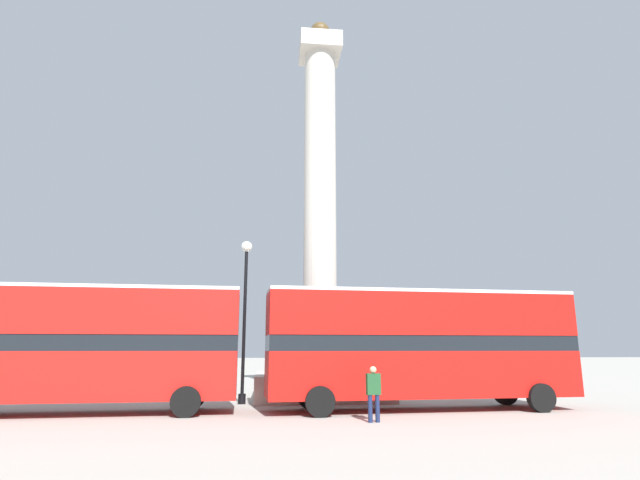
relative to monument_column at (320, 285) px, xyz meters
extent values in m
plane|color=#ADA89E|center=(0.00, 0.00, -5.22)|extent=(200.00, 200.00, 0.00)
cube|color=beige|center=(0.00, 0.00, -4.67)|extent=(5.90, 5.90, 1.10)
cube|color=beige|center=(0.00, 0.00, -3.57)|extent=(4.25, 4.25, 1.10)
cylinder|color=beige|center=(0.00, 0.00, 4.61)|extent=(1.60, 1.60, 15.26)
cube|color=beige|center=(0.00, 0.00, 12.69)|extent=(2.16, 2.16, 0.90)
sphere|color=brown|center=(0.00, 0.00, 13.66)|extent=(1.06, 1.06, 1.06)
cube|color=#B7140F|center=(3.27, -5.02, -3.90)|extent=(11.62, 3.17, 1.64)
cube|color=black|center=(3.27, -5.02, -2.81)|extent=(11.61, 3.12, 0.55)
cube|color=#B7140F|center=(3.27, -5.02, -1.76)|extent=(11.62, 3.17, 1.54)
cube|color=silver|center=(3.27, -5.02, -0.93)|extent=(11.62, 3.17, 0.12)
cylinder|color=black|center=(7.21, -3.55, -4.72)|extent=(1.02, 0.36, 1.00)
cylinder|color=black|center=(7.36, -6.00, -4.72)|extent=(1.02, 0.36, 1.00)
cylinder|color=black|center=(-0.82, -4.05, -4.72)|extent=(1.02, 0.36, 1.00)
cylinder|color=black|center=(-0.66, -6.50, -4.72)|extent=(1.02, 0.36, 1.00)
cube|color=red|center=(-8.97, -5.02, -3.90)|extent=(11.01, 3.10, 1.64)
cube|color=black|center=(-8.97, -5.02, -2.81)|extent=(11.00, 3.05, 0.55)
cube|color=red|center=(-8.97, -5.02, -1.75)|extent=(11.01, 3.10, 1.56)
cube|color=silver|center=(-8.97, -5.02, -0.91)|extent=(11.01, 3.10, 0.12)
cylinder|color=black|center=(-5.23, -3.55, -4.72)|extent=(1.01, 0.35, 1.00)
cylinder|color=black|center=(-5.10, -6.10, -4.72)|extent=(1.01, 0.35, 1.00)
cube|color=beige|center=(-9.89, 5.79, -4.08)|extent=(3.22, 2.64, 2.29)
ellipsoid|color=brown|center=(-9.89, 5.79, -1.44)|extent=(2.54, 1.53, 0.97)
cone|color=brown|center=(-8.79, 6.07, -1.00)|extent=(1.05, 0.75, 1.03)
cylinder|color=brown|center=(-9.89, 5.79, -0.50)|extent=(0.36, 0.36, 0.90)
sphere|color=brown|center=(-9.89, 5.79, 0.09)|extent=(0.28, 0.28, 0.28)
cylinder|color=brown|center=(-9.23, 6.24, -2.43)|extent=(0.20, 0.20, 1.00)
cylinder|color=brown|center=(-9.09, 5.72, -2.43)|extent=(0.20, 0.20, 1.00)
cylinder|color=brown|center=(-10.70, 5.86, -2.43)|extent=(0.20, 0.20, 1.00)
cylinder|color=brown|center=(-10.56, 5.34, -2.43)|extent=(0.20, 0.20, 1.00)
cylinder|color=black|center=(-3.45, -2.14, -5.02)|extent=(0.31, 0.31, 0.40)
cylinder|color=black|center=(-3.45, -2.14, -2.05)|extent=(0.14, 0.14, 6.34)
sphere|color=white|center=(-3.45, -2.14, 1.36)|extent=(0.47, 0.47, 0.47)
cylinder|color=#192347|center=(0.76, -7.84, -4.82)|extent=(0.14, 0.14, 0.82)
cylinder|color=#192347|center=(0.99, -7.81, -4.82)|extent=(0.14, 0.14, 0.82)
cube|color=#1E4C28|center=(0.88, -7.83, -4.08)|extent=(0.46, 0.24, 0.65)
sphere|color=tan|center=(0.88, -7.83, -3.65)|extent=(0.22, 0.22, 0.22)
camera|label=1|loc=(-2.43, -23.73, -3.00)|focal=28.00mm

